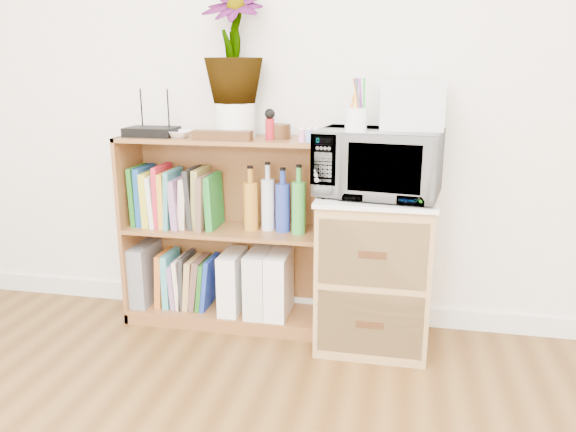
# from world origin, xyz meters

# --- Properties ---
(skirting_board) EXTENTS (4.00, 0.02, 0.10)m
(skirting_board) POSITION_xyz_m (0.00, 2.24, 0.05)
(skirting_board) COLOR white
(skirting_board) RESTS_ON ground
(bookshelf) EXTENTS (1.00, 0.30, 0.95)m
(bookshelf) POSITION_xyz_m (-0.35, 2.10, 0.47)
(bookshelf) COLOR brown
(bookshelf) RESTS_ON ground
(wicker_unit) EXTENTS (0.50, 0.45, 0.70)m
(wicker_unit) POSITION_xyz_m (0.40, 2.02, 0.35)
(wicker_unit) COLOR #9E7542
(wicker_unit) RESTS_ON ground
(microwave) EXTENTS (0.57, 0.43, 0.29)m
(microwave) POSITION_xyz_m (0.40, 2.02, 0.87)
(microwave) COLOR silver
(microwave) RESTS_ON wicker_unit
(pen_cup) EXTENTS (0.09, 0.09, 0.10)m
(pen_cup) POSITION_xyz_m (0.30, 1.91, 1.06)
(pen_cup) COLOR white
(pen_cup) RESTS_ON microwave
(small_appliance) EXTENTS (0.27, 0.22, 0.21)m
(small_appliance) POSITION_xyz_m (0.53, 2.07, 1.12)
(small_appliance) COLOR silver
(small_appliance) RESTS_ON microwave
(router) EXTENTS (0.24, 0.16, 0.04)m
(router) POSITION_xyz_m (-0.70, 2.08, 0.97)
(router) COLOR black
(router) RESTS_ON bookshelf
(white_bowl) EXTENTS (0.13, 0.13, 0.03)m
(white_bowl) POSITION_xyz_m (-0.55, 2.07, 0.97)
(white_bowl) COLOR white
(white_bowl) RESTS_ON bookshelf
(plant_pot) EXTENTS (0.19, 0.19, 0.16)m
(plant_pot) POSITION_xyz_m (-0.29, 2.12, 1.03)
(plant_pot) COLOR white
(plant_pot) RESTS_ON bookshelf
(potted_plant) EXTENTS (0.29, 0.29, 0.51)m
(potted_plant) POSITION_xyz_m (-0.29, 2.12, 1.37)
(potted_plant) COLOR #2D7033
(potted_plant) RESTS_ON plant_pot
(trinket_box) EXTENTS (0.28, 0.07, 0.04)m
(trinket_box) POSITION_xyz_m (-0.31, 2.00, 0.97)
(trinket_box) COLOR #3D2410
(trinket_box) RESTS_ON bookshelf
(kokeshi_doll) EXTENTS (0.04, 0.04, 0.10)m
(kokeshi_doll) POSITION_xyz_m (-0.10, 2.06, 1.00)
(kokeshi_doll) COLOR maroon
(kokeshi_doll) RESTS_ON bookshelf
(wooden_bowl) EXTENTS (0.12, 0.12, 0.07)m
(wooden_bowl) POSITION_xyz_m (-0.07, 2.11, 0.98)
(wooden_bowl) COLOR #39230F
(wooden_bowl) RESTS_ON bookshelf
(paint_jars) EXTENTS (0.10, 0.04, 0.05)m
(paint_jars) POSITION_xyz_m (0.09, 2.01, 0.98)
(paint_jars) COLOR pink
(paint_jars) RESTS_ON bookshelf
(file_box) EXTENTS (0.09, 0.25, 0.31)m
(file_box) POSITION_xyz_m (-0.79, 2.10, 0.23)
(file_box) COLOR slate
(file_box) RESTS_ON bookshelf
(magazine_holder_left) EXTENTS (0.10, 0.25, 0.31)m
(magazine_holder_left) POSITION_xyz_m (-0.31, 2.09, 0.22)
(magazine_holder_left) COLOR white
(magazine_holder_left) RESTS_ON bookshelf
(magazine_holder_mid) EXTENTS (0.10, 0.26, 0.32)m
(magazine_holder_mid) POSITION_xyz_m (-0.17, 2.09, 0.23)
(magazine_holder_mid) COLOR silver
(magazine_holder_mid) RESTS_ON bookshelf
(magazine_holder_right) EXTENTS (0.10, 0.26, 0.32)m
(magazine_holder_right) POSITION_xyz_m (-0.07, 2.09, 0.23)
(magazine_holder_right) COLOR white
(magazine_holder_right) RESTS_ON bookshelf
(cookbooks) EXTENTS (0.43, 0.20, 0.31)m
(cookbooks) POSITION_xyz_m (-0.60, 2.10, 0.64)
(cookbooks) COLOR #1F671B
(cookbooks) RESTS_ON bookshelf
(liquor_bottles) EXTENTS (0.31, 0.07, 0.32)m
(liquor_bottles) POSITION_xyz_m (-0.09, 2.10, 0.66)
(liquor_bottles) COLOR #B97722
(liquor_bottles) RESTS_ON bookshelf
(lower_books) EXTENTS (0.30, 0.19, 0.28)m
(lower_books) POSITION_xyz_m (-0.57, 2.10, 0.20)
(lower_books) COLOR #C26322
(lower_books) RESTS_ON bookshelf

